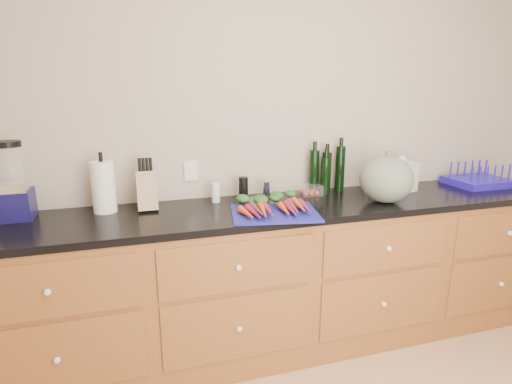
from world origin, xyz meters
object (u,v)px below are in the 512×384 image
object	(u,v)px
tomato_box	(310,190)
blender_appliance	(13,186)
dish_rack	(478,180)
paper_towel	(103,187)
squash	(386,179)
carrots	(272,206)
cutting_board	(275,213)
knife_block	(147,191)

from	to	relation	value
tomato_box	blender_appliance	bearing A→B (deg)	-179.59
dish_rack	tomato_box	bearing A→B (deg)	176.01
paper_towel	tomato_box	distance (m)	1.27
squash	tomato_box	size ratio (longest dim) A/B	2.24
carrots	paper_towel	xyz separation A→B (m)	(-0.91, 0.27, 0.11)
cutting_board	knife_block	distance (m)	0.75
cutting_board	squash	size ratio (longest dim) A/B	1.47
blender_appliance	carrots	bearing A→B (deg)	-11.33
blender_appliance	tomato_box	size ratio (longest dim) A/B	2.91
squash	blender_appliance	xyz separation A→B (m)	(-2.09, 0.27, 0.04)
cutting_board	carrots	xyz separation A→B (m)	(-0.00, 0.05, 0.03)
knife_block	squash	bearing A→B (deg)	-10.31
paper_towel	dish_rack	distance (m)	2.56
cutting_board	dish_rack	xyz separation A→B (m)	(1.65, 0.24, 0.03)
cutting_board	tomato_box	world-z (taller)	tomato_box
squash	knife_block	xyz separation A→B (m)	(-1.41, 0.26, -0.03)
knife_block	blender_appliance	bearing A→B (deg)	178.51
dish_rack	knife_block	bearing A→B (deg)	178.52
cutting_board	tomato_box	distance (m)	0.49
cutting_board	dish_rack	size ratio (longest dim) A/B	1.17
knife_block	dish_rack	distance (m)	2.33
cutting_board	paper_towel	distance (m)	0.97
squash	paper_towel	bearing A→B (deg)	170.45
carrots	knife_block	size ratio (longest dim) A/B	1.84
cutting_board	dish_rack	bearing A→B (deg)	8.27
cutting_board	tomato_box	xyz separation A→B (m)	(0.36, 0.33, 0.03)
carrots	blender_appliance	bearing A→B (deg)	168.67
tomato_box	dish_rack	bearing A→B (deg)	-3.99
knife_block	dish_rack	size ratio (longest dim) A/B	0.55
cutting_board	blender_appliance	distance (m)	1.40
paper_towel	carrots	bearing A→B (deg)	-16.76
knife_block	cutting_board	bearing A→B (deg)	-23.98
knife_block	tomato_box	bearing A→B (deg)	1.66
paper_towel	knife_block	size ratio (longest dim) A/B	1.30
carrots	dish_rack	xyz separation A→B (m)	(1.65, 0.19, 0.00)
squash	dish_rack	distance (m)	0.94
blender_appliance	paper_towel	world-z (taller)	blender_appliance
carrots	knife_block	bearing A→B (deg)	159.39
carrots	squash	world-z (taller)	squash
cutting_board	tomato_box	bearing A→B (deg)	42.48
carrots	dish_rack	world-z (taller)	dish_rack
squash	knife_block	size ratio (longest dim) A/B	1.45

